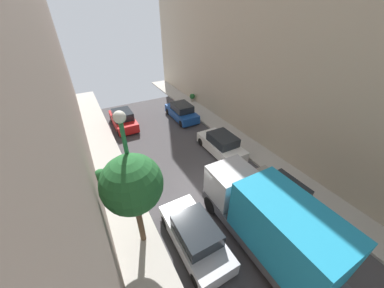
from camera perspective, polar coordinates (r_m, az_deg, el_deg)
The scene contains 13 objects.
ground at distance 13.16m, azimuth 5.78°, elevation -12.36°, with size 32.00×32.00×0.00m, color #423F42.
sidewalk_left at distance 11.88m, azimuth -16.03°, elevation -20.08°, with size 2.00×44.00×0.15m, color #B7B2A8.
sidewalk_right at distance 15.88m, azimuth 21.01°, elevation -5.16°, with size 2.00×44.00×0.15m, color #B7B2A8.
parked_car_left_2 at distance 10.34m, azimuth 0.81°, elevation -23.50°, with size 1.78×4.20×1.57m.
parked_car_left_3 at distance 20.33m, azimuth -18.13°, elevation 6.35°, with size 1.78×4.20×1.57m.
parked_car_right_1 at distance 12.87m, azimuth 23.05°, elevation -12.36°, with size 1.78×4.20×1.57m.
parked_car_right_2 at distance 15.86m, azimuth 7.95°, elevation -0.16°, with size 1.78×4.20×1.57m.
parked_car_right_3 at distance 20.81m, azimuth -2.81°, elevation 8.66°, with size 1.78×4.20×1.57m.
delivery_truck at distance 9.99m, azimuth 19.97°, elevation -18.92°, with size 2.26×6.60×3.38m.
street_tree_0 at distance 8.54m, azimuth -15.89°, elevation -10.53°, with size 2.42×2.42×4.72m.
potted_plant_0 at distance 24.71m, azimuth 0.05°, elevation 12.52°, with size 0.59×0.59×0.88m.
potted_plant_2 at distance 13.94m, azimuth -23.41°, elevation -8.03°, with size 0.76×0.76×1.13m.
lamp_post at distance 8.54m, azimuth -16.62°, elevation -5.29°, with size 0.44×0.44×6.33m.
Camera 1 is at (-5.56, -7.38, 9.37)m, focal length 19.71 mm.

